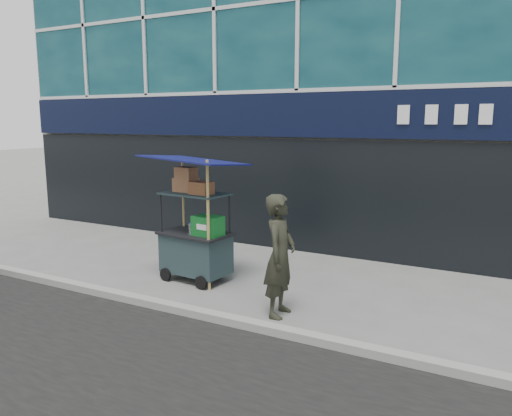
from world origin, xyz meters
The scene contains 4 objects.
ground centered at (0.00, 0.00, 0.00)m, with size 80.00×80.00×0.00m, color slate.
curb centered at (0.00, -0.20, 0.06)m, with size 80.00×0.18×0.12m, color gray.
vendor_cart centered at (-0.69, 1.19, 0.78)m, with size 1.74×1.31×2.22m.
vendor_man centered at (1.30, 0.45, 0.89)m, with size 0.65×0.43×1.78m, color #26281D.
Camera 1 is at (4.28, -5.78, 2.80)m, focal length 35.00 mm.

